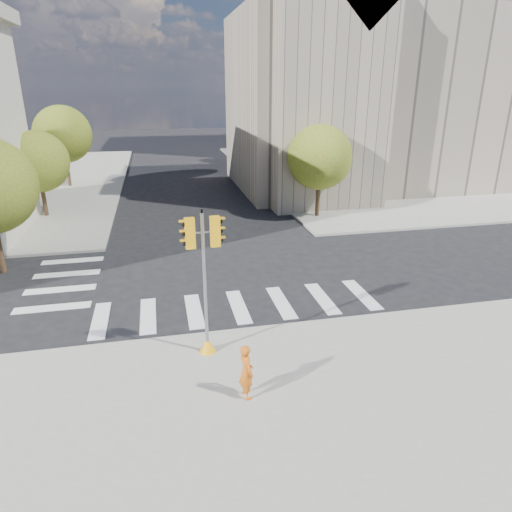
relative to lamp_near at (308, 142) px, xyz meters
The scene contains 14 objects.
ground 16.76m from the lamp_near, 119.74° to the right, with size 160.00×160.00×0.00m, color black.
sidewalk_near 26.63m from the lamp_near, 107.74° to the right, with size 30.00×14.00×0.15m, color gray.
sidewalk_far_right 17.56m from the lamp_near, 45.00° to the left, with size 28.00×40.00×0.15m, color gray.
civic_building 9.54m from the lamp_near, 34.00° to the left, with size 26.00×16.00×19.39m.
office_tower 32.99m from the lamp_near, 63.43° to the left, with size 20.00×18.00×30.00m, color #9EA0A3.
tree_lw_mid 18.52m from the lamp_near, behind, with size 4.00×4.00×5.77m.
tree_lw_far 21.03m from the lamp_near, 151.61° to the left, with size 4.80×4.80×6.95m.
tree_re_near 4.07m from the lamp_near, 97.13° to the right, with size 4.20×4.20×6.16m.
tree_re_mid 8.02m from the lamp_near, 93.58° to the left, with size 4.60×4.60×6.66m.
tree_re_far 20.02m from the lamp_near, 91.43° to the left, with size 4.00×4.00×5.88m.
lamp_near is the anchor object (origin of this frame).
lamp_far 14.00m from the lamp_near, 90.00° to the left, with size 0.35×0.18×8.11m.
traffic_signal 21.73m from the lamp_near, 116.78° to the right, with size 1.07×0.56×4.87m.
photographer 23.87m from the lamp_near, 112.22° to the right, with size 0.60×0.40×1.65m, color #CF5E13.
Camera 1 is at (-2.96, -18.43, 8.47)m, focal length 32.00 mm.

